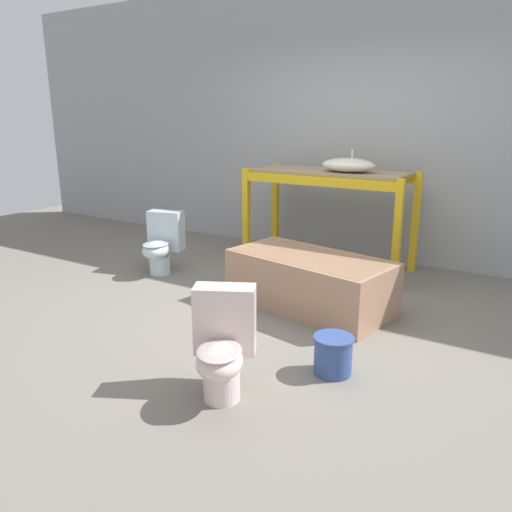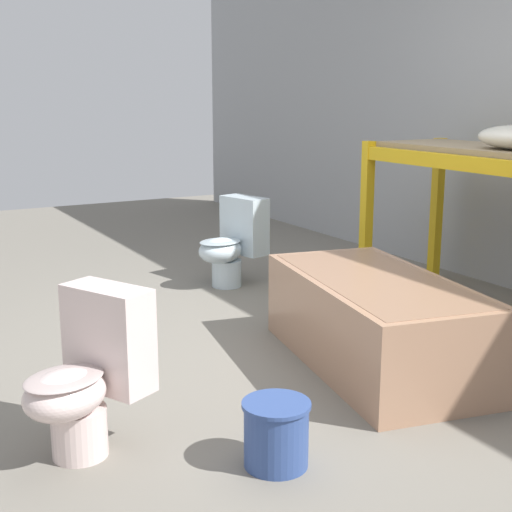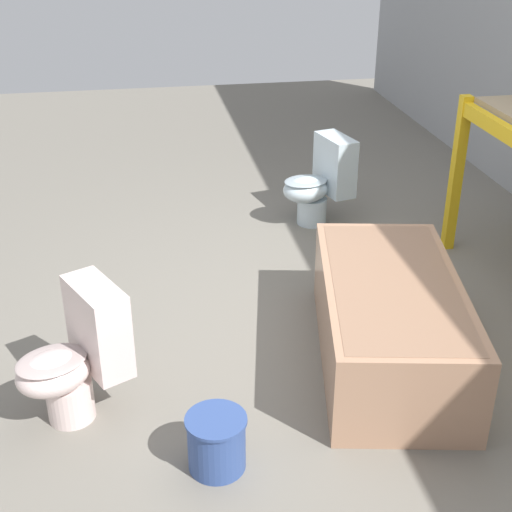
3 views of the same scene
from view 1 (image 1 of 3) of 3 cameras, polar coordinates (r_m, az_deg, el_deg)
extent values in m
plane|color=slate|center=(4.42, 1.23, -6.21)|extent=(12.00, 12.00, 0.00)
cube|color=#9EA0A3|center=(6.03, 11.93, 14.96)|extent=(10.80, 0.08, 3.20)
cube|color=yellow|center=(5.67, -1.10, 4.48)|extent=(0.07, 0.07, 1.08)
cube|color=yellow|center=(4.99, 15.83, 2.29)|extent=(0.07, 0.07, 1.08)
cube|color=yellow|center=(6.24, 2.24, 5.52)|extent=(0.07, 0.07, 1.08)
cube|color=yellow|center=(5.62, 17.74, 3.63)|extent=(0.07, 0.07, 1.08)
cube|color=yellow|center=(5.19, 6.99, 8.46)|extent=(1.72, 0.06, 0.09)
cube|color=yellow|center=(5.81, 9.80, 9.12)|extent=(1.72, 0.06, 0.09)
cube|color=#998466|center=(5.49, 8.50, 9.47)|extent=(1.65, 0.60, 0.04)
ellipsoid|color=silver|center=(5.33, 10.50, 10.18)|extent=(0.56, 0.36, 0.15)
cylinder|color=silver|center=(5.41, 10.95, 11.44)|extent=(0.02, 0.02, 0.08)
cube|color=tan|center=(4.44, 6.15, -2.94)|extent=(1.53, 0.96, 0.47)
cube|color=#977056|center=(4.39, 6.20, -1.22)|extent=(1.44, 0.86, 0.20)
cylinder|color=silver|center=(3.10, -3.96, -14.35)|extent=(0.22, 0.22, 0.20)
ellipsoid|color=silver|center=(2.96, -4.21, -11.90)|extent=(0.40, 0.43, 0.19)
ellipsoid|color=#BBA7A3|center=(2.93, -4.24, -10.75)|extent=(0.38, 0.41, 0.03)
cube|color=silver|center=(3.11, -3.57, -7.22)|extent=(0.41, 0.32, 0.43)
cylinder|color=silver|center=(5.47, -10.93, -1.00)|extent=(0.22, 0.22, 0.20)
ellipsoid|color=silver|center=(5.37, -11.34, 0.67)|extent=(0.35, 0.40, 0.19)
ellipsoid|color=#9FAFB7|center=(5.35, -11.38, 1.36)|extent=(0.33, 0.38, 0.03)
cube|color=silver|center=(5.54, -10.24, 2.90)|extent=(0.41, 0.26, 0.43)
cylinder|color=#334C8C|center=(3.39, 8.80, -11.11)|extent=(0.25, 0.25, 0.26)
cylinder|color=#334C8C|center=(3.34, 8.89, -9.24)|extent=(0.27, 0.27, 0.02)
camera|label=2|loc=(1.85, 64.77, -0.97)|focal=50.00mm
camera|label=3|loc=(2.91, 60.84, 19.62)|focal=50.00mm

